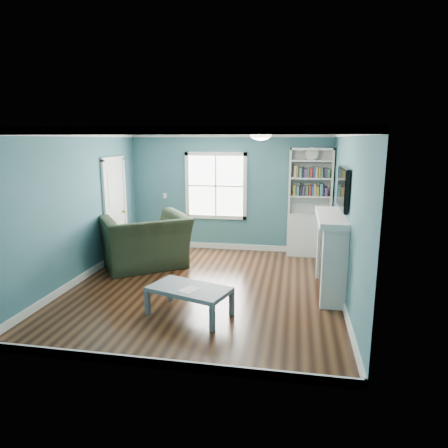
# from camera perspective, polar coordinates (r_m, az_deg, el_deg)

# --- Properties ---
(floor) EXTENTS (5.00, 5.00, 0.00)m
(floor) POSITION_cam_1_polar(r_m,az_deg,el_deg) (6.90, -2.79, -9.05)
(floor) COLOR black
(floor) RESTS_ON ground
(room_walls) EXTENTS (5.00, 5.00, 5.00)m
(room_walls) POSITION_cam_1_polar(r_m,az_deg,el_deg) (6.50, -2.94, 4.08)
(room_walls) COLOR #326365
(room_walls) RESTS_ON ground
(trim) EXTENTS (4.50, 5.00, 2.60)m
(trim) POSITION_cam_1_polar(r_m,az_deg,el_deg) (6.55, -2.90, 1.09)
(trim) COLOR white
(trim) RESTS_ON ground
(window) EXTENTS (1.40, 0.06, 1.50)m
(window) POSITION_cam_1_polar(r_m,az_deg,el_deg) (8.99, -1.18, 5.46)
(window) COLOR white
(window) RESTS_ON room_walls
(bookshelf) EXTENTS (0.90, 0.35, 2.31)m
(bookshelf) POSITION_cam_1_polar(r_m,az_deg,el_deg) (8.71, 12.06, 1.48)
(bookshelf) COLOR silver
(bookshelf) RESTS_ON ground
(fireplace) EXTENTS (0.44, 1.58, 1.30)m
(fireplace) POSITION_cam_1_polar(r_m,az_deg,el_deg) (6.75, 15.07, -4.24)
(fireplace) COLOR black
(fireplace) RESTS_ON ground
(tv) EXTENTS (0.06, 1.10, 0.65)m
(tv) POSITION_cam_1_polar(r_m,az_deg,el_deg) (6.55, 16.64, 4.92)
(tv) COLOR black
(tv) RESTS_ON fireplace
(door) EXTENTS (0.12, 0.98, 2.17)m
(door) POSITION_cam_1_polar(r_m,az_deg,el_deg) (8.62, -15.27, 2.23)
(door) COLOR silver
(door) RESTS_ON ground
(ceiling_fixture) EXTENTS (0.38, 0.38, 0.15)m
(ceiling_fixture) POSITION_cam_1_polar(r_m,az_deg,el_deg) (6.39, 5.26, 12.61)
(ceiling_fixture) COLOR white
(ceiling_fixture) RESTS_ON room_walls
(light_switch) EXTENTS (0.08, 0.01, 0.12)m
(light_switch) POSITION_cam_1_polar(r_m,az_deg,el_deg) (9.33, -8.44, 4.03)
(light_switch) COLOR white
(light_switch) RESTS_ON room_walls
(recliner) EXTENTS (1.89, 1.77, 1.39)m
(recliner) POSITION_cam_1_polar(r_m,az_deg,el_deg) (7.96, -11.32, -1.15)
(recliner) COLOR black
(recliner) RESTS_ON ground
(coffee_table) EXTENTS (1.27, 0.94, 0.41)m
(coffee_table) POSITION_cam_1_polar(r_m,az_deg,el_deg) (5.78, -4.98, -9.51)
(coffee_table) COLOR #525963
(coffee_table) RESTS_ON ground
(paper_sheet) EXTENTS (0.32, 0.34, 0.00)m
(paper_sheet) POSITION_cam_1_polar(r_m,az_deg,el_deg) (5.67, -4.93, -9.33)
(paper_sheet) COLOR white
(paper_sheet) RESTS_ON coffee_table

